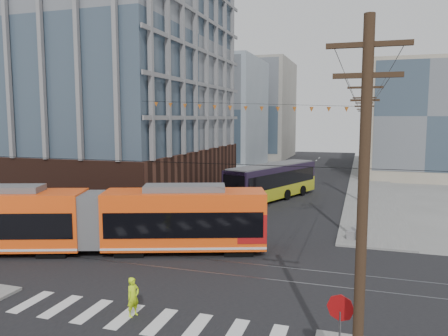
% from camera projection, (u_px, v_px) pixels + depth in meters
% --- Properties ---
extents(ground, '(160.00, 160.00, 0.00)m').
position_uv_depth(ground, '(172.00, 292.00, 20.87)').
color(ground, slate).
extents(office_building, '(30.00, 25.00, 28.60)m').
position_uv_depth(office_building, '(73.00, 63.00, 47.62)').
color(office_building, '#381E16').
rests_on(office_building, ground).
extents(bg_bldg_nw_near, '(18.00, 16.00, 18.00)m').
position_uv_depth(bg_bldg_nw_near, '(207.00, 114.00, 74.19)').
color(bg_bldg_nw_near, '#8C99A5').
rests_on(bg_bldg_nw_near, ground).
extents(bg_bldg_ne_near, '(14.00, 14.00, 16.00)m').
position_uv_depth(bg_bldg_ne_near, '(420.00, 120.00, 60.61)').
color(bg_bldg_ne_near, gray).
rests_on(bg_bldg_ne_near, ground).
extents(bg_bldg_nw_far, '(16.00, 18.00, 20.00)m').
position_uv_depth(bg_bldg_nw_far, '(252.00, 110.00, 92.12)').
color(bg_bldg_nw_far, gray).
rests_on(bg_bldg_nw_far, ground).
extents(bg_bldg_ne_far, '(16.00, 16.00, 14.00)m').
position_uv_depth(bg_bldg_ne_far, '(418.00, 125.00, 79.06)').
color(bg_bldg_ne_far, '#8C99A5').
rests_on(bg_bldg_ne_far, ground).
extents(utility_pole_near, '(0.30, 0.30, 11.00)m').
position_uv_depth(utility_pole_near, '(362.00, 219.00, 12.01)').
color(utility_pole_near, black).
rests_on(utility_pole_near, ground).
extents(utility_pole_far, '(0.30, 0.30, 11.00)m').
position_uv_depth(utility_pole_far, '(363.00, 135.00, 70.72)').
color(utility_pole_far, black).
rests_on(utility_pole_far, ground).
extents(streetcar, '(20.76, 9.68, 4.04)m').
position_uv_depth(streetcar, '(94.00, 220.00, 26.78)').
color(streetcar, '#FF4F11').
rests_on(streetcar, ground).
extents(city_bus, '(7.30, 13.23, 3.70)m').
position_uv_depth(city_bus, '(272.00, 181.00, 44.43)').
color(city_bus, black).
rests_on(city_bus, ground).
extents(parked_car_silver, '(1.83, 4.24, 1.36)m').
position_uv_depth(parked_car_silver, '(173.00, 219.00, 32.93)').
color(parked_car_silver, '#9FA1A5').
rests_on(parked_car_silver, ground).
extents(parked_car_white, '(3.49, 4.77, 1.28)m').
position_uv_depth(parked_car_white, '(197.00, 207.00, 37.46)').
color(parked_car_white, silver).
rests_on(parked_car_white, ground).
extents(parked_car_grey, '(2.07, 4.31, 1.19)m').
position_uv_depth(parked_car_grey, '(210.00, 195.00, 43.78)').
color(parked_car_grey, '#4D4E52').
rests_on(parked_car_grey, ground).
extents(pedestrian, '(0.58, 0.71, 1.67)m').
position_uv_depth(pedestrian, '(133.00, 297.00, 18.24)').
color(pedestrian, '#D0FF18').
rests_on(pedestrian, ground).
extents(jersey_barrier, '(1.60, 3.64, 0.71)m').
position_uv_depth(jersey_barrier, '(357.00, 231.00, 30.71)').
color(jersey_barrier, slate).
rests_on(jersey_barrier, ground).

